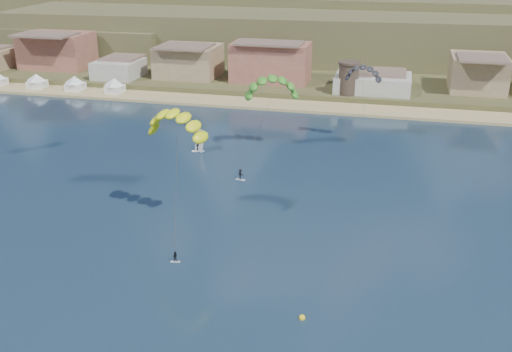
# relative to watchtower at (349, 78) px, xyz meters

# --- Properties ---
(beach) EXTENTS (2200.00, 12.00, 0.90)m
(beach) POSITION_rel_watchtower_xyz_m (-5.00, -8.00, -6.12)
(beach) COLOR tan
(beach) RESTS_ON ground
(foothills) EXTENTS (940.00, 210.00, 18.00)m
(foothills) POSITION_rel_watchtower_xyz_m (17.39, 118.47, 2.71)
(foothills) COLOR brown
(foothills) RESTS_ON ground
(town) EXTENTS (400.00, 24.00, 12.00)m
(town) POSITION_rel_watchtower_xyz_m (-45.00, 8.00, 1.63)
(town) COLOR #BCB9AE
(town) RESTS_ON ground
(watchtower) EXTENTS (5.82, 5.82, 8.60)m
(watchtower) POSITION_rel_watchtower_xyz_m (0.00, 0.00, 0.00)
(watchtower) COLOR #47382D
(watchtower) RESTS_ON ground
(beach_tents) EXTENTS (43.40, 6.40, 5.00)m
(beach_tents) POSITION_rel_watchtower_xyz_m (-81.25, -8.00, -2.66)
(beach_tents) COLOR white
(beach_tents) RESTS_ON ground
(kitesurfer_yellow) EXTENTS (10.61, 14.16, 20.20)m
(kitesurfer_yellow) POSITION_rel_watchtower_xyz_m (-17.16, -79.86, 10.26)
(kitesurfer_yellow) COLOR silver
(kitesurfer_yellow) RESTS_ON ground
(kitesurfer_green) EXTENTS (11.95, 20.53, 20.14)m
(kitesurfer_green) POSITION_rel_watchtower_xyz_m (-11.10, -44.00, 7.61)
(kitesurfer_green) COLOR silver
(kitesurfer_green) RESTS_ON ground
(distant_kite_dark) EXTENTS (8.06, 5.94, 18.27)m
(distant_kite_dark) POSITION_rel_watchtower_xyz_m (5.76, -34.53, 9.22)
(distant_kite_dark) COLOR #262626
(distant_kite_dark) RESTS_ON ground
(windsurfer) EXTENTS (2.66, 2.92, 4.55)m
(windsurfer) POSITION_rel_watchtower_xyz_m (-25.42, -47.14, -4.92)
(windsurfer) COLOR silver
(windsurfer) RESTS_ON ground
(buoy) EXTENTS (0.76, 0.76, 0.76)m
(buoy) POSITION_rel_watchtower_xyz_m (4.61, -99.22, -6.24)
(buoy) COLOR yellow
(buoy) RESTS_ON ground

